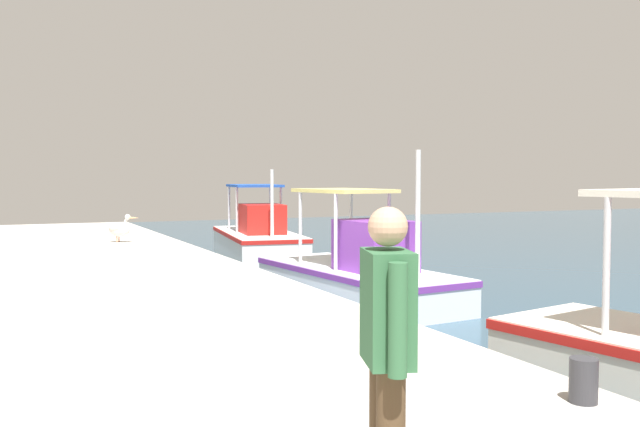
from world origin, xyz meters
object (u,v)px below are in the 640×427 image
object	(u,v)px
mooring_bollard_nearest	(584,380)
fisherman_standing	(387,350)
fishing_boat_nearest	(258,240)
fishing_boat_second	(359,274)
pelican	(119,229)

from	to	relation	value
mooring_bollard_nearest	fisherman_standing	bearing A→B (deg)	-66.55
fishing_boat_nearest	mooring_bollard_nearest	bearing A→B (deg)	-10.55
fishing_boat_nearest	fishing_boat_second	size ratio (longest dim) A/B	1.05
fishing_boat_nearest	pelican	bearing A→B (deg)	-82.23
fishing_boat_nearest	pelican	world-z (taller)	fishing_boat_nearest
pelican	mooring_bollard_nearest	distance (m)	16.61
fishing_boat_nearest	fisherman_standing	distance (m)	19.22
fishing_boat_nearest	fishing_boat_second	bearing A→B (deg)	-4.01
pelican	fisherman_standing	size ratio (longest dim) A/B	0.50
fishing_boat_second	pelican	bearing A→B (deg)	-152.36
fishing_boat_nearest	pelican	distance (m)	4.56
fisherman_standing	mooring_bollard_nearest	size ratio (longest dim) A/B	4.62
fishing_boat_nearest	fisherman_standing	xyz separation A→B (m)	(18.29, -5.78, 1.12)
fishing_boat_nearest	pelican	size ratio (longest dim) A/B	7.04
fisherman_standing	mooring_bollard_nearest	xyz separation A→B (m)	(-1.12, 2.58, -0.79)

